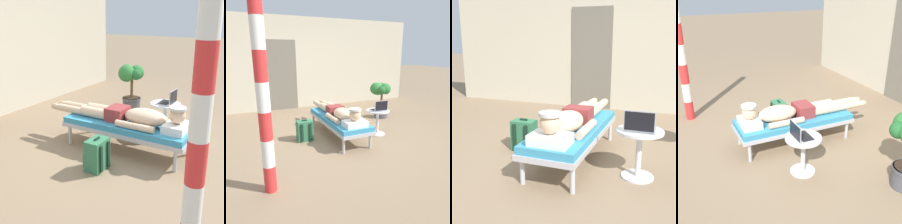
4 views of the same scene
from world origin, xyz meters
TOP-DOWN VIEW (x-y plane):
  - ground_plane at (0.00, 0.00)m, footprint 40.00×40.00m
  - lounge_chair at (-0.01, 0.10)m, footprint 0.63×1.83m
  - person_reclining at (-0.01, 0.06)m, footprint 0.53×2.17m
  - side_table at (0.79, -0.15)m, footprint 0.48×0.48m
  - laptop at (0.79, -0.20)m, footprint 0.31×0.24m
  - backpack at (-0.71, 0.15)m, footprint 0.30×0.26m
  - porch_post at (-1.57, -1.29)m, footprint 0.15×0.15m

SIDE VIEW (x-z plane):
  - ground_plane at x=0.00m, z-range 0.00..0.00m
  - backpack at x=-0.71m, z-range -0.02..0.41m
  - lounge_chair at x=-0.01m, z-range 0.14..0.56m
  - side_table at x=0.79m, z-range 0.09..0.62m
  - person_reclining at x=-0.01m, z-range 0.36..0.68m
  - laptop at x=0.79m, z-range 0.47..0.69m
  - porch_post at x=-1.57m, z-range 0.00..2.41m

